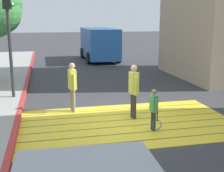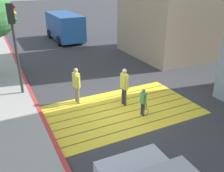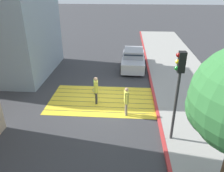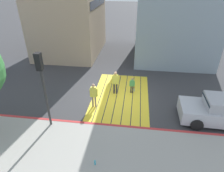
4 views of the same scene
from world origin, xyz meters
TOP-DOWN VIEW (x-y plane):
  - ground_plane at (0.00, 0.00)m, footprint 120.00×120.00m
  - crosswalk_stripes at (0.00, -0.00)m, footprint 6.40×3.80m
  - sidewalk_west at (-5.60, 0.00)m, footprint 4.80×40.00m
  - curb_painted at (-3.25, 0.00)m, footprint 0.16×40.00m
  - building_far_north at (8.50, 6.10)m, footprint 8.00×6.03m
  - building_far_south at (8.50, -4.25)m, footprint 8.00×7.03m
  - car_parked_near_curb at (-2.00, -5.74)m, footprint 2.09×4.36m
  - traffic_light_corner at (-3.58, 3.53)m, footprint 0.39×0.28m
  - water_bottle at (-5.87, 0.56)m, footprint 0.07×0.07m
  - pedestrian_adult_lead at (0.28, 0.41)m, footprint 0.23×0.50m
  - pedestrian_adult_trailing at (-1.50, 1.54)m, footprint 0.27×0.48m
  - pedestrian_child_with_racket at (0.52, -0.75)m, footprint 0.28×0.38m

SIDE VIEW (x-z plane):
  - ground_plane at x=0.00m, z-range 0.00..0.00m
  - crosswalk_stripes at x=0.00m, z-range 0.00..0.01m
  - sidewalk_west at x=-5.60m, z-range 0.00..0.12m
  - curb_painted at x=-3.25m, z-range 0.00..0.13m
  - water_bottle at x=-5.87m, z-range 0.12..0.34m
  - pedestrian_child_with_racket at x=0.52m, z-range 0.07..1.26m
  - car_parked_near_curb at x=-2.00m, z-range -0.05..1.52m
  - pedestrian_adult_trailing at x=-1.50m, z-range 0.14..1.79m
  - pedestrian_adult_lead at x=0.28m, z-range 0.14..1.84m
  - traffic_light_corner at x=-3.58m, z-range 0.92..5.16m
  - building_far_south at x=8.50m, z-range 0.00..9.16m
  - building_far_north at x=8.50m, z-range 0.00..9.28m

